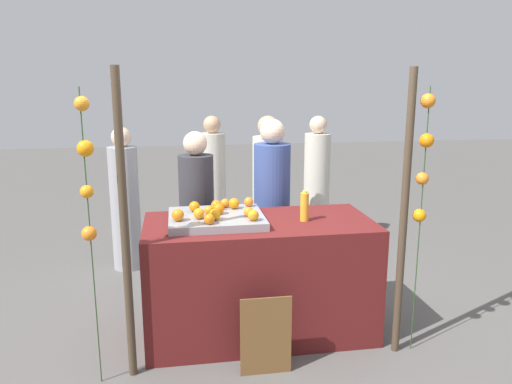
% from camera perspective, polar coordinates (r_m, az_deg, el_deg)
% --- Properties ---
extents(ground_plane, '(24.00, 24.00, 0.00)m').
position_cam_1_polar(ground_plane, '(4.19, 0.34, -15.67)').
color(ground_plane, '#565451').
extents(stall_counter, '(1.78, 0.85, 0.93)m').
position_cam_1_polar(stall_counter, '(3.99, 0.35, -9.81)').
color(stall_counter, '#5B1919').
rests_on(stall_counter, ground_plane).
extents(orange_tray, '(0.72, 0.61, 0.06)m').
position_cam_1_polar(orange_tray, '(3.81, -4.62, -3.09)').
color(orange_tray, gray).
rests_on(orange_tray, stall_counter).
extents(orange_0, '(0.08, 0.08, 0.08)m').
position_cam_1_polar(orange_0, '(3.63, -0.32, -2.70)').
color(orange_0, orange).
rests_on(orange_0, orange_tray).
extents(orange_1, '(0.09, 0.09, 0.09)m').
position_cam_1_polar(orange_1, '(3.96, -2.56, -1.34)').
color(orange_1, orange).
rests_on(orange_1, orange_tray).
extents(orange_2, '(0.08, 0.08, 0.08)m').
position_cam_1_polar(orange_2, '(3.70, -6.62, -2.49)').
color(orange_2, orange).
rests_on(orange_2, orange_tray).
extents(orange_3, '(0.08, 0.08, 0.08)m').
position_cam_1_polar(orange_3, '(4.04, -0.85, -1.15)').
color(orange_3, orange).
rests_on(orange_3, orange_tray).
extents(orange_4, '(0.09, 0.09, 0.09)m').
position_cam_1_polar(orange_4, '(3.66, -9.03, -2.64)').
color(orange_4, orange).
rests_on(orange_4, orange_tray).
extents(orange_5, '(0.08, 0.08, 0.08)m').
position_cam_1_polar(orange_5, '(3.92, -4.61, -1.54)').
color(orange_5, orange).
rests_on(orange_5, orange_tray).
extents(orange_6, '(0.08, 0.08, 0.08)m').
position_cam_1_polar(orange_6, '(3.90, -7.14, -1.69)').
color(orange_6, orange).
rests_on(orange_6, orange_tray).
extents(orange_7, '(0.07, 0.07, 0.07)m').
position_cam_1_polar(orange_7, '(3.79, -5.46, -2.15)').
color(orange_7, orange).
rests_on(orange_7, orange_tray).
extents(orange_8, '(0.09, 0.09, 0.09)m').
position_cam_1_polar(orange_8, '(3.81, -4.35, -1.95)').
color(orange_8, orange).
rests_on(orange_8, orange_tray).
extents(orange_9, '(0.07, 0.07, 0.07)m').
position_cam_1_polar(orange_9, '(4.01, -3.60, -1.29)').
color(orange_9, orange).
rests_on(orange_9, orange_tray).
extents(orange_10, '(0.08, 0.08, 0.08)m').
position_cam_1_polar(orange_10, '(3.73, -0.87, -2.31)').
color(orange_10, orange).
rests_on(orange_10, orange_tray).
extents(orange_11, '(0.08, 0.08, 0.08)m').
position_cam_1_polar(orange_11, '(3.55, -5.42, -3.12)').
color(orange_11, orange).
rests_on(orange_11, orange_tray).
extents(orange_12, '(0.08, 0.08, 0.08)m').
position_cam_1_polar(orange_12, '(3.65, -4.77, -2.61)').
color(orange_12, orange).
rests_on(orange_12, orange_tray).
extents(juice_bottle, '(0.07, 0.07, 0.24)m').
position_cam_1_polar(juice_bottle, '(3.84, 5.63, -1.70)').
color(juice_bottle, gold).
rests_on(juice_bottle, stall_counter).
extents(chalkboard_sign, '(0.36, 0.03, 0.58)m').
position_cam_1_polar(chalkboard_sign, '(3.53, 1.14, -16.36)').
color(chalkboard_sign, brown).
rests_on(chalkboard_sign, ground_plane).
extents(vendor_left, '(0.31, 0.31, 1.56)m').
position_cam_1_polar(vendor_left, '(4.52, -6.80, -3.61)').
color(vendor_left, '#333338').
rests_on(vendor_left, ground_plane).
extents(vendor_right, '(0.33, 0.33, 1.66)m').
position_cam_1_polar(vendor_right, '(4.59, 1.84, -2.68)').
color(vendor_right, '#384C8C').
rests_on(vendor_right, ground_plane).
extents(crowd_person_0, '(0.32, 0.32, 1.58)m').
position_cam_1_polar(crowd_person_0, '(6.19, -4.98, 0.96)').
color(crowd_person_0, beige).
rests_on(crowd_person_0, ground_plane).
extents(crowd_person_1, '(0.31, 0.31, 1.53)m').
position_cam_1_polar(crowd_person_1, '(5.44, -14.89, -1.34)').
color(crowd_person_1, '#99999E').
rests_on(crowd_person_1, ground_plane).
extents(crowd_person_2, '(0.32, 0.32, 1.59)m').
position_cam_1_polar(crowd_person_2, '(6.14, 7.02, 0.82)').
color(crowd_person_2, beige).
rests_on(crowd_person_2, ground_plane).
extents(crowd_person_3, '(0.33, 0.33, 1.64)m').
position_cam_1_polar(crowd_person_3, '(5.39, 1.34, -0.48)').
color(crowd_person_3, beige).
rests_on(crowd_person_3, ground_plane).
extents(canopy_post_left, '(0.06, 0.06, 2.09)m').
position_cam_1_polar(canopy_post_left, '(3.33, -14.94, -4.30)').
color(canopy_post_left, '#473828').
rests_on(canopy_post_left, ground_plane).
extents(canopy_post_right, '(0.06, 0.06, 2.09)m').
position_cam_1_polar(canopy_post_right, '(3.67, 16.71, -2.82)').
color(canopy_post_right, '#473828').
rests_on(canopy_post_right, ground_plane).
extents(garland_strand_left, '(0.11, 0.11, 1.96)m').
position_cam_1_polar(garland_strand_left, '(3.21, -19.05, 2.18)').
color(garland_strand_left, '#2D4C23').
rests_on(garland_strand_left, ground_plane).
extents(garland_strand_right, '(0.11, 0.11, 1.96)m').
position_cam_1_polar(garland_strand_right, '(3.64, 18.87, 3.69)').
color(garland_strand_right, '#2D4C23').
rests_on(garland_strand_right, ground_plane).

